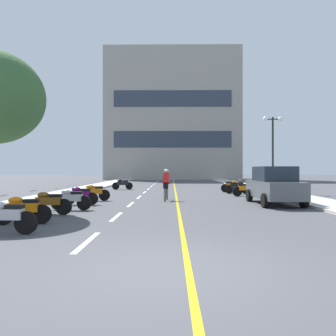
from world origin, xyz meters
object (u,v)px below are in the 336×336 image
(motorcycle_6, at_px, (246,189))
(street_lamp_mid, at_px, (273,137))
(cyclist_rider, at_px, (166,184))
(motorcycle_1, at_px, (22,209))
(motorcycle_2, at_px, (48,202))
(motorcycle_5, at_px, (94,192))
(parked_car_near, at_px, (274,185))
(motorcycle_0, at_px, (5,216))
(motorcycle_8, at_px, (232,186))
(motorcycle_9, at_px, (122,184))
(motorcycle_7, at_px, (238,187))
(motorcycle_3, at_px, (71,199))
(motorcycle_4, at_px, (80,195))

(motorcycle_6, bearing_deg, street_lamp_mid, 50.77)
(motorcycle_6, relative_size, cyclist_rider, 0.96)
(cyclist_rider, bearing_deg, motorcycle_1, -119.20)
(motorcycle_6, bearing_deg, motorcycle_2, -137.78)
(street_lamp_mid, xyz_separation_m, motorcycle_5, (-11.50, -6.27, -3.55))
(parked_car_near, xyz_separation_m, motorcycle_6, (-0.29, 4.61, -0.44))
(motorcycle_0, relative_size, motorcycle_8, 1.00)
(motorcycle_0, height_order, motorcycle_6, same)
(motorcycle_5, bearing_deg, motorcycle_1, -93.15)
(motorcycle_0, height_order, motorcycle_9, same)
(street_lamp_mid, xyz_separation_m, motorcycle_7, (-2.80, -1.26, -3.55))
(parked_car_near, height_order, motorcycle_7, parked_car_near)
(motorcycle_1, height_order, cyclist_rider, cyclist_rider)
(motorcycle_3, distance_m, motorcycle_9, 13.41)
(motorcycle_0, xyz_separation_m, motorcycle_7, (8.88, 13.88, 0.00))
(motorcycle_5, xyz_separation_m, motorcycle_8, (8.64, 6.64, 0.00))
(motorcycle_8, bearing_deg, motorcycle_4, -135.44)
(motorcycle_9, bearing_deg, motorcycle_5, -90.50)
(motorcycle_3, distance_m, motorcycle_4, 1.93)
(motorcycle_1, height_order, motorcycle_9, same)
(motorcycle_6, xyz_separation_m, motorcycle_8, (-0.17, 3.67, 0.00))
(motorcycle_9, bearing_deg, motorcycle_4, -91.22)
(motorcycle_1, bearing_deg, motorcycle_8, 57.22)
(motorcycle_5, height_order, cyclist_rider, cyclist_rider)
(street_lamp_mid, xyz_separation_m, motorcycle_3, (-11.50, -10.21, -3.55))
(cyclist_rider, bearing_deg, motorcycle_5, -176.41)
(motorcycle_9, bearing_deg, motorcycle_2, -91.81)
(motorcycle_2, bearing_deg, motorcycle_4, 86.19)
(motorcycle_2, bearing_deg, motorcycle_0, -86.73)
(motorcycle_1, distance_m, motorcycle_8, 16.70)
(street_lamp_mid, height_order, motorcycle_5, street_lamp_mid)
(motorcycle_6, height_order, motorcycle_8, same)
(motorcycle_2, xyz_separation_m, cyclist_rider, (4.25, 5.61, 0.41))
(motorcycle_0, bearing_deg, motorcycle_5, 88.80)
(motorcycle_0, distance_m, motorcycle_4, 6.84)
(motorcycle_3, bearing_deg, parked_car_near, 14.21)
(motorcycle_2, bearing_deg, cyclist_rider, 52.86)
(parked_car_near, height_order, motorcycle_1, parked_car_near)
(motorcycle_2, xyz_separation_m, motorcycle_5, (0.38, 5.37, 0.00))
(motorcycle_8, bearing_deg, motorcycle_7, -87.83)
(motorcycle_1, relative_size, motorcycle_4, 0.99)
(motorcycle_4, xyz_separation_m, cyclist_rider, (4.02, 2.26, 0.41))
(motorcycle_1, height_order, motorcycle_5, same)
(motorcycle_9, bearing_deg, cyclist_rider, -67.71)
(motorcycle_9, bearing_deg, motorcycle_0, -90.84)
(street_lamp_mid, distance_m, motorcycle_0, 19.45)
(street_lamp_mid, distance_m, motorcycle_6, 5.55)
(motorcycle_5, bearing_deg, motorcycle_3, -90.03)
(motorcycle_4, distance_m, motorcycle_5, 2.03)
(motorcycle_4, bearing_deg, motorcycle_1, -92.61)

